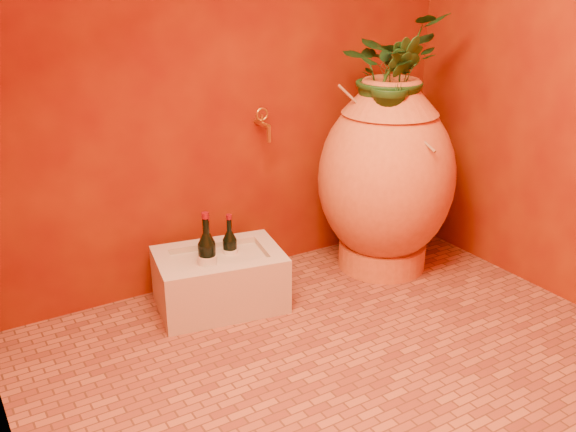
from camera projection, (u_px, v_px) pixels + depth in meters
floor at (344, 363)px, 2.65m from camera, size 2.50×2.50×0.00m
wall_back at (227, 30)px, 2.98m from camera, size 2.50×0.02×2.50m
amphora at (386, 177)px, 3.32m from camera, size 0.77×0.77×1.01m
stone_basin at (220, 281)px, 3.05m from camera, size 0.65×0.50×0.28m
wine_bottle_a at (230, 251)px, 3.07m from camera, size 0.07×0.07×0.29m
wine_bottle_b at (207, 258)px, 2.95m from camera, size 0.09×0.09×0.35m
wine_bottle_c at (208, 254)px, 3.03m from camera, size 0.07×0.07×0.30m
wall_tap at (263, 123)px, 3.15m from camera, size 0.07×0.14×0.16m
plant_main at (391, 72)px, 3.15m from camera, size 0.60×0.56×0.56m
plant_side at (395, 82)px, 3.04m from camera, size 0.31×0.29×0.44m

